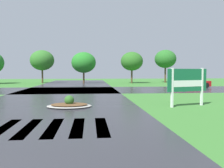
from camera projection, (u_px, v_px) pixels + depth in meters
name	position (u px, v px, depth m)	size (l,w,h in m)	color
asphalt_roadway	(49.00, 109.00, 13.31)	(10.25, 80.00, 0.01)	#2B2B30
asphalt_cross_road	(69.00, 90.00, 26.32)	(90.00, 9.22, 0.01)	#2B2B30
crosswalk_stripes	(29.00, 128.00, 8.91)	(5.85, 3.24, 0.01)	white
estate_billboard	(187.00, 82.00, 14.23)	(2.70, 0.92, 2.28)	white
median_island	(69.00, 105.00, 14.07)	(2.59, 1.98, 0.68)	#9E9B93
car_silver_hatch	(191.00, 82.00, 30.07)	(4.66, 2.64, 1.36)	maroon
background_treeline	(53.00, 61.00, 40.10)	(41.29, 6.16, 6.08)	#4C3823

